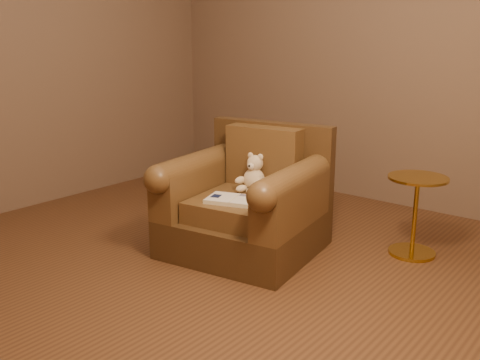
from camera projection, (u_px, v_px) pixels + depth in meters
The scene contains 5 objects.
floor at pixel (204, 264), 3.43m from camera, with size 4.00×4.00×0.00m, color brown.
armchair at pixel (247, 204), 3.60m from camera, with size 1.04×1.01×0.83m.
teddy_bear at pixel (253, 177), 3.62m from camera, with size 0.19×0.22×0.26m.
guidebook at pixel (235, 200), 3.39m from camera, with size 0.40×0.31×0.03m.
side_table at pixel (415, 213), 3.52m from camera, with size 0.38×0.38×0.54m.
Camera 1 is at (2.18, -2.32, 1.41)m, focal length 40.00 mm.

